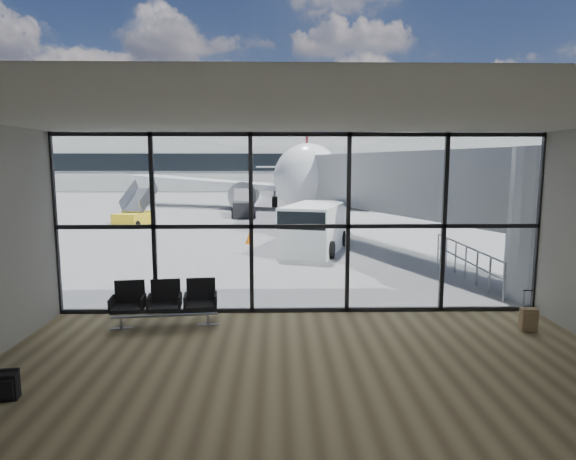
{
  "coord_description": "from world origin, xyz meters",
  "views": [
    {
      "loc": [
        -0.55,
        -11.8,
        3.73
      ],
      "look_at": [
        -0.22,
        3.0,
        1.7
      ],
      "focal_mm": 30.0,
      "sensor_mm": 36.0,
      "label": 1
    }
  ],
  "objects_px": {
    "suitcase": "(529,320)",
    "service_van": "(314,227)",
    "airliner": "(307,173)",
    "belt_loader": "(243,208)",
    "backpack": "(7,386)",
    "mobile_stairs": "(134,217)",
    "seating_row": "(165,301)"
  },
  "relations": [
    {
      "from": "seating_row",
      "to": "airliner",
      "type": "distance_m",
      "value": 32.32
    },
    {
      "from": "belt_loader",
      "to": "mobile_stairs",
      "type": "height_order",
      "value": "mobile_stairs"
    },
    {
      "from": "backpack",
      "to": "service_van",
      "type": "bearing_deg",
      "value": 57.98
    },
    {
      "from": "backpack",
      "to": "suitcase",
      "type": "distance_m",
      "value": 10.34
    },
    {
      "from": "suitcase",
      "to": "service_van",
      "type": "distance_m",
      "value": 10.96
    },
    {
      "from": "airliner",
      "to": "service_van",
      "type": "relative_size",
      "value": 7.42
    },
    {
      "from": "suitcase",
      "to": "service_van",
      "type": "xyz_separation_m",
      "value": [
        -4.05,
        10.16,
        0.76
      ]
    },
    {
      "from": "suitcase",
      "to": "belt_loader",
      "type": "height_order",
      "value": "belt_loader"
    },
    {
      "from": "belt_loader",
      "to": "airliner",
      "type": "bearing_deg",
      "value": 53.23
    },
    {
      "from": "backpack",
      "to": "mobile_stairs",
      "type": "bearing_deg",
      "value": 93.54
    },
    {
      "from": "seating_row",
      "to": "service_van",
      "type": "relative_size",
      "value": 0.47
    },
    {
      "from": "service_van",
      "to": "mobile_stairs",
      "type": "distance_m",
      "value": 13.81
    },
    {
      "from": "backpack",
      "to": "belt_loader",
      "type": "bearing_deg",
      "value": 78.22
    },
    {
      "from": "backpack",
      "to": "suitcase",
      "type": "bearing_deg",
      "value": 8.58
    },
    {
      "from": "service_van",
      "to": "mobile_stairs",
      "type": "relative_size",
      "value": 1.51
    },
    {
      "from": "seating_row",
      "to": "backpack",
      "type": "xyz_separation_m",
      "value": [
        -1.69,
        -3.56,
        -0.35
      ]
    },
    {
      "from": "airliner",
      "to": "service_van",
      "type": "xyz_separation_m",
      "value": [
        -1.06,
        -22.28,
        -1.9
      ]
    },
    {
      "from": "mobile_stairs",
      "to": "suitcase",
      "type": "bearing_deg",
      "value": -40.3
    },
    {
      "from": "airliner",
      "to": "belt_loader",
      "type": "distance_m",
      "value": 10.03
    },
    {
      "from": "seating_row",
      "to": "mobile_stairs",
      "type": "xyz_separation_m",
      "value": [
        -6.18,
        18.65,
        -0.06
      ]
    },
    {
      "from": "backpack",
      "to": "mobile_stairs",
      "type": "xyz_separation_m",
      "value": [
        -4.49,
        22.21,
        0.29
      ]
    },
    {
      "from": "service_van",
      "to": "belt_loader",
      "type": "height_order",
      "value": "service_van"
    },
    {
      "from": "backpack",
      "to": "belt_loader",
      "type": "xyz_separation_m",
      "value": [
        1.84,
        27.04,
        0.4
      ]
    },
    {
      "from": "backpack",
      "to": "belt_loader",
      "type": "distance_m",
      "value": 27.1
    },
    {
      "from": "seating_row",
      "to": "service_van",
      "type": "xyz_separation_m",
      "value": [
        4.17,
        9.53,
        0.45
      ]
    },
    {
      "from": "suitcase",
      "to": "mobile_stairs",
      "type": "height_order",
      "value": "mobile_stairs"
    },
    {
      "from": "service_van",
      "to": "backpack",
      "type": "bearing_deg",
      "value": -96.51
    },
    {
      "from": "airliner",
      "to": "mobile_stairs",
      "type": "distance_m",
      "value": 17.58
    },
    {
      "from": "service_van",
      "to": "seating_row",
      "type": "bearing_deg",
      "value": -96.03
    },
    {
      "from": "seating_row",
      "to": "airliner",
      "type": "xyz_separation_m",
      "value": [
        5.23,
        31.8,
        2.35
      ]
    },
    {
      "from": "backpack",
      "to": "service_van",
      "type": "height_order",
      "value": "service_van"
    },
    {
      "from": "backpack",
      "to": "belt_loader",
      "type": "relative_size",
      "value": 0.11
    }
  ]
}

